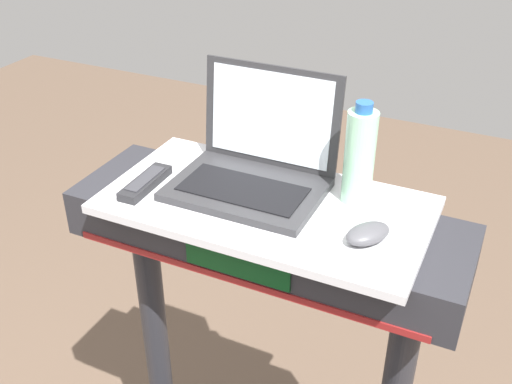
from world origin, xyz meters
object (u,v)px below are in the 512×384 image
laptop (254,165)px  computer_mouse (368,234)px  water_bottle (359,156)px  tv_remote (145,183)px

laptop → computer_mouse: (0.30, -0.11, -0.03)m
laptop → computer_mouse: laptop is taller
computer_mouse → water_bottle: (-0.07, 0.14, 0.09)m
tv_remote → laptop: bearing=27.8°
water_bottle → tv_remote: 0.48m
laptop → tv_remote: size_ratio=2.07×
computer_mouse → tv_remote: 0.52m
laptop → water_bottle: size_ratio=1.45×
water_bottle → tv_remote: (-0.45, -0.15, -0.10)m
computer_mouse → water_bottle: bearing=148.2°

